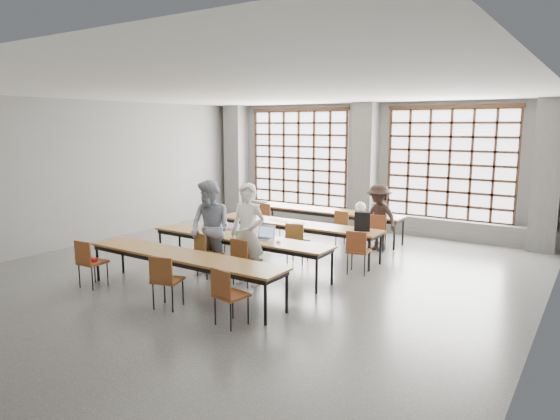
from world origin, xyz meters
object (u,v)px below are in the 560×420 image
Objects in this scene: chair_near_mid at (165,276)px; laptop_front at (265,235)px; plastic_bag at (361,207)px; green_box at (239,233)px; desk_row_a at (327,213)px; chair_back_mid at (344,225)px; laptop_back at (378,212)px; chair_near_right at (227,291)px; chair_mid_right at (358,248)px; desk_row_b at (295,226)px; student_female at (210,229)px; mouse at (278,241)px; desk_row_d at (183,258)px; chair_front_left at (206,250)px; chair_mid_left at (222,228)px; chair_mid_centre at (296,239)px; chair_back_left at (269,216)px; chair_front_right at (244,257)px; student_male at (248,234)px; phone at (243,238)px; chair_back_right at (377,229)px; desk_row_c at (239,239)px; student_back at (379,217)px; red_pouch at (93,260)px; chair_near_left at (89,259)px.

laptop_front is at bearing 83.61° from chair_near_mid.
laptop_front is at bearing -96.02° from plastic_bag.
green_box is at bearing -177.15° from laptop_front.
chair_near_mid is 2.39m from laptop_front.
desk_row_a is 4.55× the size of chair_back_mid.
green_box is 0.87× the size of plastic_bag.
laptop_back is at bearing 53.17° from chair_back_mid.
laptop_back is (-0.18, 6.04, 0.25)m from chair_near_right.
chair_mid_right is 3.52× the size of green_box.
desk_row_a is 1.01m from chair_back_mid.
laptop_front is at bearing -78.88° from desk_row_b.
student_female reaches higher than laptop_front.
desk_row_d is at bearing -119.04° from mouse.
laptop_back is at bearing 69.09° from chair_front_left.
chair_mid_left is 2.26× the size of laptop_front.
chair_near_right is 6.02m from plastic_bag.
chair_near_right is (1.49, -0.63, -0.13)m from desk_row_d.
chair_near_mid is (-0.35, -3.39, 0.00)m from chair_mid_centre.
chair_mid_left is at bearing -119.21° from desk_row_a.
plastic_bag is (0.65, 5.98, 0.34)m from chair_near_mid.
chair_front_right is (1.99, -3.67, 0.00)m from chair_back_left.
student_male is at bearing -94.39° from plastic_bag.
desk_row_b is at bearing 83.71° from student_female.
phone is 0.45× the size of plastic_bag.
chair_back_right is 1.00× the size of chair_mid_right.
desk_row_c is at bearing 133.41° from chair_front_right.
chair_mid_left reaches higher than desk_row_d.
chair_near_right reaches higher than desk_row_a.
chair_back_left is 0.56× the size of student_back.
red_pouch is at bearing -162.07° from desk_row_d.
chair_mid_right is 2.26× the size of laptop_front.
student_female is at bearing -100.40° from student_back.
chair_back_mid is (0.75, 4.67, -0.13)m from desk_row_d.
chair_back_right is 1.04m from plastic_bag.
plastic_bag reaches higher than chair_front_right.
chair_back_right is at bearing 58.25° from chair_near_left.
chair_mid_left is 0.56× the size of student_back.
desk_row_b is at bearing -119.65° from laptop_back.
chair_mid_centre is at bearing 0.03° from chair_mid_left.
mouse is at bearing -67.73° from desk_row_b.
student_female is at bearing -107.40° from chair_back_mid.
chair_mid_centre is 1.34m from phone.
chair_mid_left reaches higher than desk_row_c.
desk_row_d is 1.21m from student_female.
chair_back_mid is 1.00× the size of chair_mid_right.
student_female is (1.09, -1.64, 0.40)m from chair_mid_left.
chair_mid_left reaches higher than red_pouch.
chair_front_right is 0.47× the size of student_male.
chair_front_right is 1.00× the size of chair_near_left.
phone is at bearing -114.95° from chair_back_right.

